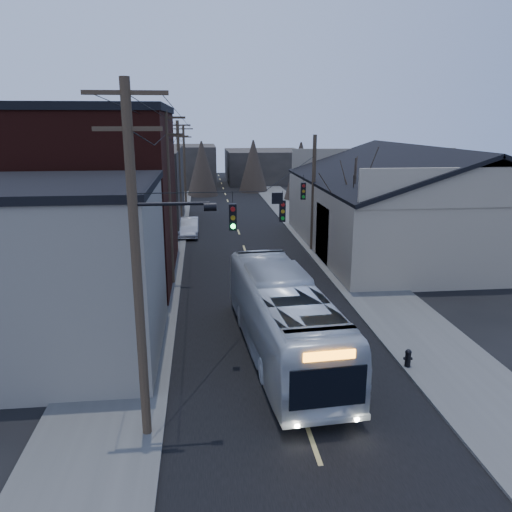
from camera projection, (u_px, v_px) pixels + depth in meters
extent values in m
plane|color=black|center=(330.00, 492.00, 13.06)|extent=(160.00, 160.00, 0.00)
cube|color=black|center=(240.00, 237.00, 41.86)|extent=(9.00, 110.00, 0.02)
cube|color=#474744|center=(162.00, 238.00, 41.16)|extent=(4.00, 110.00, 0.12)
cube|color=#474744|center=(316.00, 235.00, 42.52)|extent=(4.00, 110.00, 0.12)
cube|color=slate|center=(56.00, 274.00, 19.85)|extent=(8.00, 8.00, 7.00)
cube|color=black|center=(87.00, 197.00, 29.91)|extent=(10.00, 12.00, 10.00)
cube|color=#2D2824|center=(132.00, 188.00, 45.71)|extent=(9.00, 14.00, 7.00)
cube|color=gray|center=(416.00, 216.00, 37.77)|extent=(16.00, 20.00, 5.00)
cube|color=black|center=(368.00, 165.00, 36.36)|extent=(8.16, 20.60, 2.86)
cube|color=black|center=(472.00, 164.00, 37.20)|extent=(8.16, 20.60, 2.86)
cube|color=#2D2824|center=(182.00, 166.00, 74.04)|extent=(10.00, 12.00, 6.00)
cube|color=#2D2824|center=(264.00, 166.00, 80.33)|extent=(12.00, 14.00, 5.00)
cone|color=black|center=(353.00, 215.00, 32.00)|extent=(0.40, 0.40, 7.20)
cylinder|color=#382B1E|center=(137.00, 273.00, 14.05)|extent=(0.28, 0.28, 10.50)
cube|color=#382B1E|center=(125.00, 93.00, 12.79)|extent=(2.20, 0.12, 0.12)
cylinder|color=#382B1E|center=(169.00, 201.00, 28.51)|extent=(0.28, 0.28, 10.00)
cube|color=#382B1E|center=(165.00, 118.00, 27.32)|extent=(2.20, 0.12, 0.12)
cylinder|color=#382B1E|center=(179.00, 177.00, 42.98)|extent=(0.28, 0.28, 9.50)
cube|color=#382B1E|center=(177.00, 125.00, 41.84)|extent=(2.20, 0.12, 0.12)
cylinder|color=#382B1E|center=(185.00, 166.00, 57.44)|extent=(0.28, 0.28, 9.00)
cube|color=#382B1E|center=(183.00, 129.00, 56.37)|extent=(2.20, 0.12, 0.12)
cylinder|color=#382B1E|center=(313.00, 194.00, 36.48)|extent=(0.28, 0.28, 8.50)
cube|color=black|center=(233.00, 217.00, 18.50)|extent=(0.28, 0.20, 1.00)
cube|color=black|center=(282.00, 211.00, 23.25)|extent=(0.28, 0.20, 1.00)
cube|color=black|center=(303.00, 191.00, 29.21)|extent=(0.28, 0.20, 1.00)
imported|color=silver|center=(283.00, 317.00, 20.44)|extent=(3.63, 12.01, 3.30)
imported|color=#AEB0B6|center=(189.00, 227.00, 42.24)|extent=(1.66, 4.60, 1.51)
cylinder|color=black|center=(408.00, 360.00, 19.45)|extent=(0.23, 0.23, 0.57)
sphere|color=black|center=(408.00, 352.00, 19.37)|extent=(0.25, 0.25, 0.25)
cylinder|color=black|center=(408.00, 358.00, 19.44)|extent=(0.35, 0.17, 0.11)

